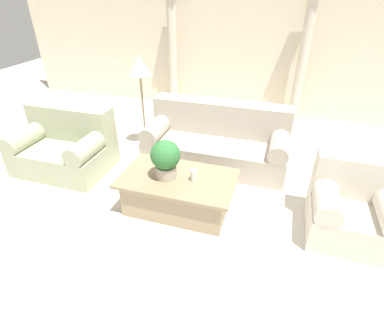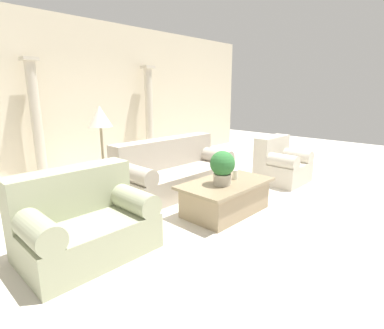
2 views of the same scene
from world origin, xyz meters
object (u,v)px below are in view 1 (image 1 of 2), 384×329
at_px(potted_plant, 166,158).
at_px(loveseat, 66,145).
at_px(coffee_table, 178,192).
at_px(armchair, 353,206).
at_px(sofa_long, 217,140).
at_px(floor_lamp, 140,71).

bearing_deg(potted_plant, loveseat, 165.22).
xyz_separation_m(coffee_table, potted_plant, (-0.13, -0.03, 0.49)).
relative_size(loveseat, potted_plant, 2.80).
distance_m(coffee_table, armchair, 2.00).
height_order(sofa_long, potted_plant, potted_plant).
relative_size(coffee_table, potted_plant, 2.91).
bearing_deg(armchair, potted_plant, -174.31).
xyz_separation_m(loveseat, armchair, (3.95, -0.27, -0.00)).
relative_size(coffee_table, armchair, 1.55).
distance_m(sofa_long, potted_plant, 1.42).
bearing_deg(sofa_long, armchair, -31.88).
xyz_separation_m(sofa_long, floor_lamp, (-1.30, 0.14, 0.94)).
bearing_deg(potted_plant, sofa_long, 76.68).
distance_m(coffee_table, potted_plant, 0.51).
distance_m(loveseat, floor_lamp, 1.60).
bearing_deg(floor_lamp, sofa_long, -5.97).
relative_size(coffee_table, floor_lamp, 0.90).
bearing_deg(loveseat, armchair, -3.92).
xyz_separation_m(coffee_table, armchair, (1.99, 0.18, 0.13)).
height_order(coffee_table, floor_lamp, floor_lamp).
distance_m(potted_plant, floor_lamp, 1.86).
height_order(loveseat, potted_plant, potted_plant).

